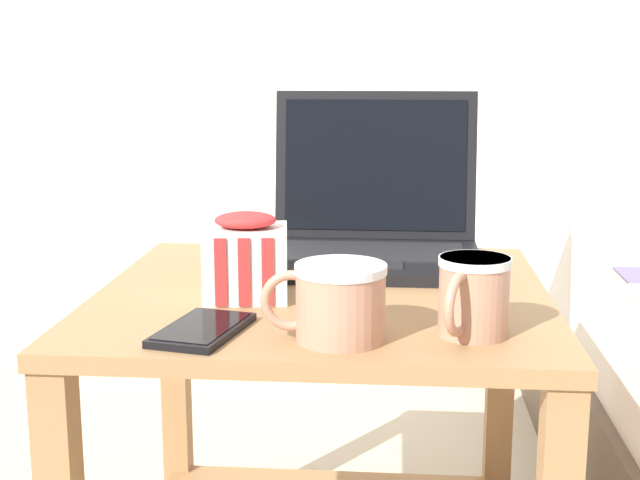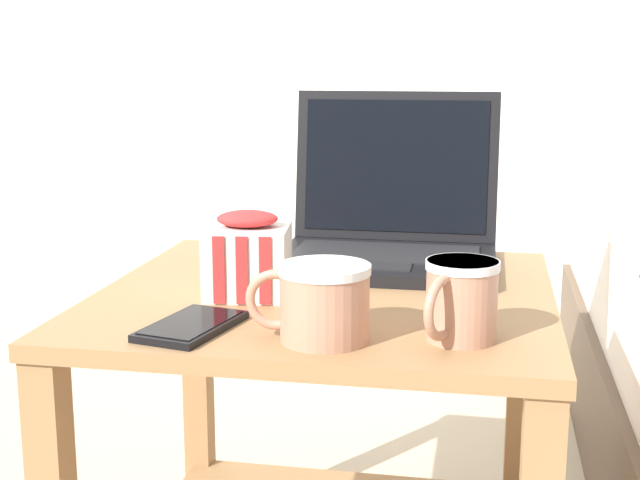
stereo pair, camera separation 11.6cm
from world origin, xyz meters
The scene contains 6 objects.
bedside_table centered at (0.00, 0.00, 0.35)m, with size 0.62×0.59×0.55m.
laptop centered at (0.06, 0.20, 0.60)m, with size 0.33×0.29×0.26m.
mug_front_left centered at (0.19, -0.19, 0.60)m, with size 0.08×0.12×0.09m.
mug_front_right centered at (0.03, -0.22, 0.60)m, with size 0.14×0.10×0.09m.
snack_bag centered at (-0.10, -0.04, 0.60)m, with size 0.12×0.12×0.12m.
cell_phone centered at (-0.12, -0.21, 0.55)m, with size 0.11×0.15×0.01m.
Camera 2 is at (0.21, -1.17, 0.86)m, focal length 50.00 mm.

